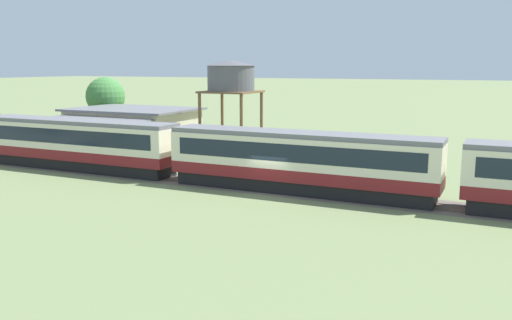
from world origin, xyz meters
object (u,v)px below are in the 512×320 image
Objects in this scene: passenger_train at (180,150)px; station_building at (134,130)px; water_tower at (231,78)px; yard_tree_1 at (106,97)px.

station_building is at bearing 140.57° from passenger_train.
passenger_train is 11.43m from water_tower.
station_building is at bearing -175.61° from water_tower.
passenger_train is 23.96m from yard_tree_1.
station_building is 1.35× the size of water_tower.
station_building is 9.40m from yard_tree_1.
water_tower is (-1.12, 10.23, 4.96)m from passenger_train.
station_building is 1.68× the size of yard_tree_1.
passenger_train is 6.41× the size of station_building.
water_tower reaches higher than station_building.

